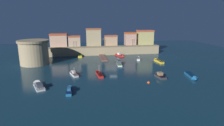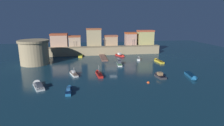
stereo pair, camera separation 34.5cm
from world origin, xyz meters
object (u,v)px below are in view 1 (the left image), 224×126
fortress_tower (34,52)px  moored_boat_3 (138,58)px  quay_lamp_0 (74,42)px  quay_lamp_2 (133,41)px  moored_boat_0 (80,56)px  moored_boat_6 (119,63)px  moored_boat_9 (73,73)px  moored_boat_5 (159,75)px  moored_boat_8 (38,85)px  moored_boat_10 (192,76)px  moored_boat_7 (99,73)px  moored_boat_4 (158,61)px  quay_lamp_1 (103,41)px  moored_boat_2 (70,90)px  moored_boat_1 (121,55)px  mooring_buoy_0 (149,83)px

fortress_tower → moored_boat_3: fortress_tower is taller
quay_lamp_0 → quay_lamp_2: quay_lamp_2 is taller
moored_boat_0 → fortress_tower: bearing=126.8°
moored_boat_6 → moored_boat_0: bearing=48.5°
moored_boat_9 → moored_boat_5: bearing=-122.3°
moored_boat_8 → moored_boat_10: bearing=-111.6°
quay_lamp_2 → moored_boat_9: bearing=-132.3°
moored_boat_5 → moored_boat_7: size_ratio=0.72×
moored_boat_4 → moored_boat_0: bearing=57.7°
quay_lamp_0 → moored_boat_8: size_ratio=0.41×
quay_lamp_0 → quay_lamp_2: size_ratio=0.87×
moored_boat_0 → moored_boat_6: size_ratio=0.70×
moored_boat_0 → moored_boat_9: moored_boat_9 is taller
moored_boat_6 → quay_lamp_0: bearing=49.7°
moored_boat_6 → moored_boat_10: 25.22m
moored_boat_5 → moored_boat_6: (-8.26, 16.40, 0.01)m
quay_lamp_1 → moored_boat_2: 43.17m
moored_boat_1 → moored_boat_4: (12.00, -11.94, -0.05)m
quay_lamp_0 → moored_boat_3: 28.79m
moored_boat_1 → mooring_buoy_0: moored_boat_1 is taller
moored_boat_8 → quay_lamp_1: bearing=-50.9°
moored_boat_1 → mooring_buoy_0: 33.75m
moored_boat_7 → mooring_buoy_0: size_ratio=9.08×
quay_lamp_2 → moored_boat_4: 18.39m
moored_boat_5 → moored_boat_7: bearing=68.4°
moored_boat_2 → moored_boat_4: 39.73m
moored_boat_0 → moored_boat_2: moored_boat_2 is taller
moored_boat_2 → moored_boat_3: bearing=-40.6°
moored_boat_0 → moored_boat_2: 38.85m
moored_boat_9 → quay_lamp_1: bearing=-41.9°
moored_boat_8 → moored_boat_6: bearing=-73.7°
moored_boat_10 → moored_boat_0: bearing=-127.2°
quay_lamp_1 → moored_boat_7: 30.42m
moored_boat_10 → moored_boat_8: bearing=-79.0°
moored_boat_4 → moored_boat_9: bearing=104.5°
moored_boat_8 → fortress_tower: bearing=-7.4°
mooring_buoy_0 → moored_boat_1: bearing=90.6°
moored_boat_2 → moored_boat_5: bearing=-74.1°
quay_lamp_1 → moored_boat_5: quay_lamp_1 is taller
moored_boat_3 → moored_boat_1: bearing=56.0°
mooring_buoy_0 → quay_lamp_0: bearing=117.8°
moored_boat_10 → quay_lamp_1: bearing=-139.6°
moored_boat_9 → moored_boat_8: bearing=117.8°
moored_boat_3 → moored_boat_8: (-32.97, -24.78, -0.04)m
quay_lamp_2 → moored_boat_2: (-25.88, -40.95, -5.69)m
quay_lamp_0 → moored_boat_4: quay_lamp_0 is taller
quay_lamp_2 → moored_boat_8: bearing=-132.6°
quay_lamp_0 → moored_boat_10: (33.61, -36.31, -5.45)m
moored_boat_7 → moored_boat_8: bearing=108.7°
fortress_tower → quay_lamp_2: bearing=18.1°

